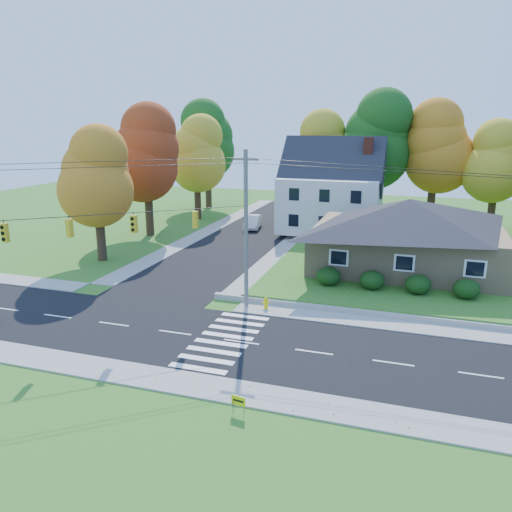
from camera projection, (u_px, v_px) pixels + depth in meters
The scene contains 21 objects.
ground at pixel (241, 342), 27.09m from camera, with size 120.00×120.00×0.00m, color #3D7923.
road_main at pixel (241, 342), 27.09m from camera, with size 90.00×8.00×0.02m, color black.
road_cross at pixel (252, 233), 53.34m from camera, with size 8.00×44.00×0.02m, color black.
sidewalk_north at pixel (268, 310), 31.67m from camera, with size 90.00×2.00×0.08m, color #9C9A90.
sidewalk_south at pixel (204, 386), 22.49m from camera, with size 90.00×2.00×0.08m, color #9C9A90.
lawn at pixel (467, 259), 42.46m from camera, with size 30.00×30.00×0.50m, color #3D7923.
ranch_house at pixel (408, 233), 38.56m from camera, with size 14.60×10.60×5.40m.
colonial_house at pixel (332, 191), 51.60m from camera, with size 10.40×8.40×9.60m.
hedge_row at pixel (395, 282), 33.57m from camera, with size 10.70×1.70×1.27m.
traffic_infrastructure at pixel (246, 244), 27.03m from camera, with size 38.10×10.66×10.00m.
tree_lot_0 at pixel (324, 151), 56.74m from camera, with size 6.72×6.72×12.51m.
tree_lot_1 at pixel (378, 140), 53.70m from camera, with size 7.84×7.84×14.60m.
tree_lot_2 at pixel (436, 147), 53.01m from camera, with size 7.28×7.28×13.56m.
tree_lot_3 at pixel (498, 162), 50.65m from camera, with size 6.16×6.16×11.47m.
tree_west_0 at pixel (96, 177), 41.29m from camera, with size 6.16×6.16×11.47m.
tree_west_1 at pixel (146, 153), 50.43m from camera, with size 7.28×7.28×13.56m.
tree_west_2 at pixel (196, 154), 59.49m from camera, with size 6.72×6.72×12.51m.
tree_west_3 at pixel (207, 140), 67.09m from camera, with size 7.84×7.84×14.60m.
white_car at pixel (253, 222), 55.59m from camera, with size 1.54×4.42×1.46m, color silver.
fire_hydrant at pixel (266, 304), 31.75m from camera, with size 0.46×0.35×0.80m.
yard_sign at pixel (238, 401), 20.33m from camera, with size 0.64×0.14×0.80m.
Camera 1 is at (8.42, -23.47, 11.61)m, focal length 35.00 mm.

